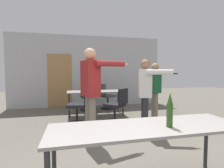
{
  "coord_description": "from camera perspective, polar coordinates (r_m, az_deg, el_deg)",
  "views": [
    {
      "loc": [
        -0.71,
        -1.5,
        1.34
      ],
      "look_at": [
        0.15,
        2.08,
        1.1
      ],
      "focal_mm": 28.0,
      "sensor_mm": 36.0,
      "label": 1
    }
  ],
  "objects": [
    {
      "name": "back_wall",
      "position": [
        7.06,
        -7.96,
        4.09
      ],
      "size": [
        5.98,
        0.12,
        2.79
      ],
      "color": "#BCBCC1",
      "rests_on": "ground_plane"
    },
    {
      "name": "beer_bottle",
      "position": [
        1.98,
        18.34,
        -8.24
      ],
      "size": [
        0.07,
        0.07,
        0.37
      ],
      "color": "#2D511E",
      "rests_on": "conference_table_near"
    },
    {
      "name": "conference_table_far",
      "position": [
        5.53,
        -5.39,
        -3.1
      ],
      "size": [
        1.75,
        0.71,
        0.76
      ],
      "color": "gray",
      "rests_on": "ground_plane"
    },
    {
      "name": "office_chair_far_left",
      "position": [
        6.44,
        -1.92,
        -4.26
      ],
      "size": [
        0.66,
        0.62,
        0.94
      ],
      "rotation": [
        0.0,
        0.0,
        5.14
      ],
      "color": "black",
      "rests_on": "ground_plane"
    },
    {
      "name": "person_far_watching",
      "position": [
        5.07,
        13.98,
        -0.48
      ],
      "size": [
        0.73,
        0.59,
        1.61
      ],
      "rotation": [
        0.0,
        0.0,
        -1.62
      ],
      "color": "slate",
      "rests_on": "ground_plane"
    },
    {
      "name": "person_near_casual",
      "position": [
        4.04,
        10.91,
        -1.47
      ],
      "size": [
        0.71,
        0.81,
        1.64
      ],
      "rotation": [
        0.0,
        0.0,
        -1.88
      ],
      "color": "#28282D",
      "rests_on": "ground_plane"
    },
    {
      "name": "office_chair_mid_tucked",
      "position": [
        6.22,
        -7.93,
        -4.48
      ],
      "size": [
        0.52,
        0.57,
        0.96
      ],
      "rotation": [
        0.0,
        0.0,
        0.1
      ],
      "color": "black",
      "rests_on": "ground_plane"
    },
    {
      "name": "office_chair_side_rolled",
      "position": [
        4.67,
        -10.53,
        -7.33
      ],
      "size": [
        0.61,
        0.56,
        0.95
      ],
      "rotation": [
        0.0,
        0.0,
        1.33
      ],
      "color": "black",
      "rests_on": "ground_plane"
    },
    {
      "name": "office_chair_far_right",
      "position": [
        4.74,
        1.7,
        -7.32
      ],
      "size": [
        0.68,
        0.69,
        0.92
      ],
      "rotation": [
        0.0,
        0.0,
        0.78
      ],
      "color": "black",
      "rests_on": "ground_plane"
    },
    {
      "name": "person_right_polo",
      "position": [
        3.48,
        -6.88,
        -0.24
      ],
      "size": [
        0.93,
        0.65,
        1.82
      ],
      "rotation": [
        0.0,
        0.0,
        -1.3
      ],
      "color": "slate",
      "rests_on": "ground_plane"
    },
    {
      "name": "conference_table_near",
      "position": [
        2.03,
        11.65,
        -15.07
      ],
      "size": [
        2.15,
        0.68,
        0.76
      ],
      "color": "gray",
      "rests_on": "ground_plane"
    }
  ]
}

